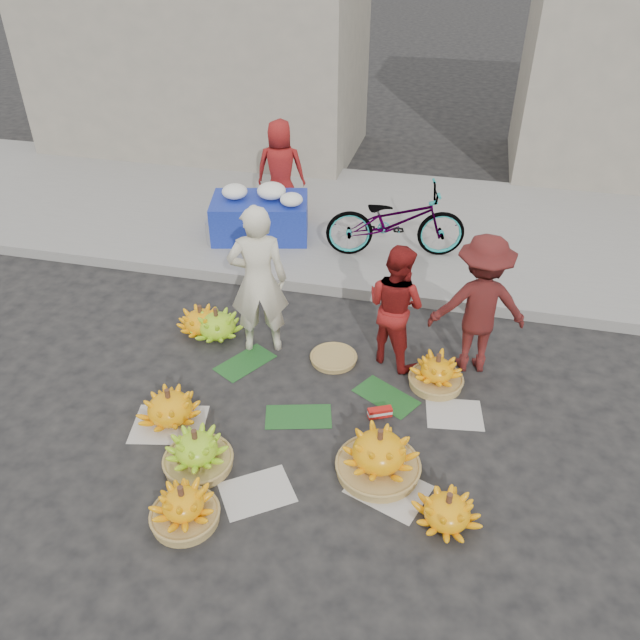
% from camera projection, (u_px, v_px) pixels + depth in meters
% --- Properties ---
extents(ground, '(80.00, 80.00, 0.00)m').
position_uv_depth(ground, '(313.00, 405.00, 6.31)').
color(ground, black).
rests_on(ground, ground).
extents(curb, '(40.00, 0.25, 0.15)m').
position_uv_depth(curb, '(354.00, 289.00, 8.04)').
color(curb, gray).
rests_on(curb, ground).
extents(sidewalk, '(40.00, 4.00, 0.12)m').
position_uv_depth(sidewalk, '(380.00, 222.00, 9.74)').
color(sidewalk, gray).
rests_on(sidewalk, ground).
extents(building_left, '(6.00, 3.00, 4.00)m').
position_uv_depth(building_left, '(200.00, 42.00, 11.76)').
color(building_left, gray).
rests_on(building_left, sidewalk).
extents(newspaper_scatter, '(3.20, 1.80, 0.00)m').
position_uv_depth(newspaper_scatter, '(292.00, 463.00, 5.67)').
color(newspaper_scatter, beige).
rests_on(newspaper_scatter, ground).
extents(banana_leaves, '(2.00, 1.00, 0.00)m').
position_uv_depth(banana_leaves, '(309.00, 391.00, 6.49)').
color(banana_leaves, '#184A1D').
rests_on(banana_leaves, ground).
extents(banana_bunch_0, '(0.80, 0.80, 0.38)m').
position_uv_depth(banana_bunch_0, '(170.00, 407.00, 6.05)').
color(banana_bunch_0, '#FFAD0C').
rests_on(banana_bunch_0, ground).
extents(banana_bunch_1, '(0.62, 0.62, 0.43)m').
position_uv_depth(banana_bunch_1, '(197.00, 451.00, 5.54)').
color(banana_bunch_1, olive).
rests_on(banana_bunch_1, ground).
extents(banana_bunch_2, '(0.55, 0.55, 0.40)m').
position_uv_depth(banana_bunch_2, '(184.00, 507.00, 5.05)').
color(banana_bunch_2, olive).
rests_on(banana_bunch_2, ground).
extents(banana_bunch_3, '(0.68, 0.68, 0.34)m').
position_uv_depth(banana_bunch_3, '(447.00, 510.00, 5.05)').
color(banana_bunch_3, '#FFAD0C').
rests_on(banana_bunch_3, ground).
extents(banana_bunch_4, '(0.78, 0.78, 0.50)m').
position_uv_depth(banana_bunch_4, '(379.00, 454.00, 5.46)').
color(banana_bunch_4, olive).
rests_on(banana_bunch_4, ground).
extents(banana_bunch_5, '(0.60, 0.60, 0.40)m').
position_uv_depth(banana_bunch_5, '(437.00, 373.00, 6.49)').
color(banana_bunch_5, olive).
rests_on(banana_bunch_5, ground).
extents(banana_bunch_6, '(0.70, 0.70, 0.37)m').
position_uv_depth(banana_bunch_6, '(217.00, 324.00, 7.23)').
color(banana_bunch_6, '#7CC31B').
rests_on(banana_bunch_6, ground).
extents(banana_bunch_7, '(0.73, 0.73, 0.35)m').
position_uv_depth(banana_bunch_7, '(201.00, 320.00, 7.31)').
color(banana_bunch_7, '#FFAD0C').
rests_on(banana_bunch_7, ground).
extents(basket_spare, '(0.60, 0.60, 0.06)m').
position_uv_depth(basket_spare, '(334.00, 358.00, 6.91)').
color(basket_spare, olive).
rests_on(basket_spare, ground).
extents(incense_stack, '(0.25, 0.17, 0.10)m').
position_uv_depth(incense_stack, '(380.00, 412.00, 6.14)').
color(incense_stack, red).
rests_on(incense_stack, ground).
extents(vendor_cream, '(0.73, 0.59, 1.74)m').
position_uv_depth(vendor_cream, '(258.00, 281.00, 6.65)').
color(vendor_cream, beige).
rests_on(vendor_cream, ground).
extents(vendor_red, '(0.86, 0.80, 1.40)m').
position_uv_depth(vendor_red, '(396.00, 306.00, 6.56)').
color(vendor_red, maroon).
rests_on(vendor_red, ground).
extents(man_striped, '(1.11, 0.78, 1.56)m').
position_uv_depth(man_striped, '(480.00, 305.00, 6.42)').
color(man_striped, maroon).
rests_on(man_striped, ground).
extents(flower_table, '(1.53, 1.15, 0.80)m').
position_uv_depth(flower_table, '(261.00, 215.00, 9.04)').
color(flower_table, navy).
rests_on(flower_table, sidewalk).
extents(grey_bucket, '(0.30, 0.30, 0.34)m').
position_uv_depth(grey_bucket, '(217.00, 232.00, 8.92)').
color(grey_bucket, gray).
rests_on(grey_bucket, sidewalk).
extents(flower_vendor, '(0.80, 0.60, 1.50)m').
position_uv_depth(flower_vendor, '(281.00, 170.00, 9.38)').
color(flower_vendor, maroon).
rests_on(flower_vendor, sidewalk).
extents(bicycle, '(1.06, 2.00, 1.00)m').
position_uv_depth(bicycle, '(396.00, 221.00, 8.47)').
color(bicycle, gray).
rests_on(bicycle, sidewalk).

